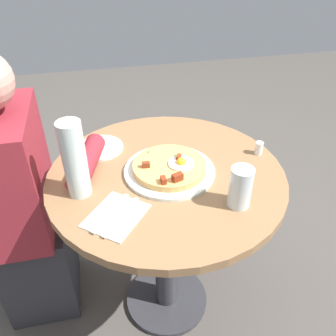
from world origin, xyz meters
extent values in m
plane|color=#4C4742|center=(0.00, 0.00, 0.00)|extent=(6.00, 6.00, 0.00)
cylinder|color=olive|center=(0.00, 0.00, 0.72)|extent=(0.80, 0.80, 0.03)
cylinder|color=#333338|center=(0.00, 0.00, 0.35)|extent=(0.10, 0.10, 0.70)
cylinder|color=#333338|center=(0.00, 0.00, 0.01)|extent=(0.36, 0.36, 0.02)
cube|color=#2D2D33|center=(0.16, 0.53, 0.23)|extent=(0.32, 0.28, 0.45)
cube|color=maroon|center=(0.16, 0.53, 0.69)|extent=(0.38, 0.22, 0.48)
cylinder|color=maroon|center=(0.08, 0.26, 0.76)|extent=(0.27, 0.14, 0.07)
cylinder|color=silver|center=(0.00, -0.01, 0.74)|extent=(0.31, 0.31, 0.01)
cylinder|color=#DDA35A|center=(0.00, -0.01, 0.75)|extent=(0.25, 0.25, 0.02)
cylinder|color=white|center=(-0.01, -0.05, 0.77)|extent=(0.09, 0.09, 0.01)
sphere|color=yellow|center=(-0.01, -0.05, 0.77)|extent=(0.03, 0.03, 0.03)
cube|color=maroon|center=(0.02, -0.05, 0.77)|extent=(0.03, 0.02, 0.02)
cube|color=maroon|center=(-0.09, -0.02, 0.78)|extent=(0.03, 0.04, 0.02)
cube|color=brown|center=(0.00, 0.07, 0.77)|extent=(0.02, 0.03, 0.02)
cube|color=maroon|center=(-0.09, 0.03, 0.77)|extent=(0.03, 0.02, 0.02)
cube|color=#387F2D|center=(0.08, 0.04, 0.77)|extent=(0.01, 0.01, 0.00)
cube|color=#387F2D|center=(0.04, -0.04, 0.77)|extent=(0.01, 0.01, 0.00)
cube|color=#387F2D|center=(-0.04, -0.03, 0.77)|extent=(0.01, 0.01, 0.00)
cylinder|color=silver|center=(0.20, 0.21, 0.74)|extent=(0.17, 0.17, 0.01)
cube|color=white|center=(-0.17, 0.19, 0.73)|extent=(0.22, 0.22, 0.00)
cube|color=silver|center=(-0.16, 0.20, 0.74)|extent=(0.15, 0.12, 0.00)
cube|color=silver|center=(-0.19, 0.17, 0.74)|extent=(0.15, 0.12, 0.00)
cylinder|color=silver|center=(-0.20, -0.18, 0.80)|extent=(0.07, 0.07, 0.13)
cylinder|color=silver|center=(-0.04, 0.28, 0.86)|extent=(0.07, 0.07, 0.25)
cylinder|color=white|center=(0.04, -0.35, 0.75)|extent=(0.03, 0.03, 0.05)
camera|label=1|loc=(-0.94, 0.20, 1.45)|focal=38.09mm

